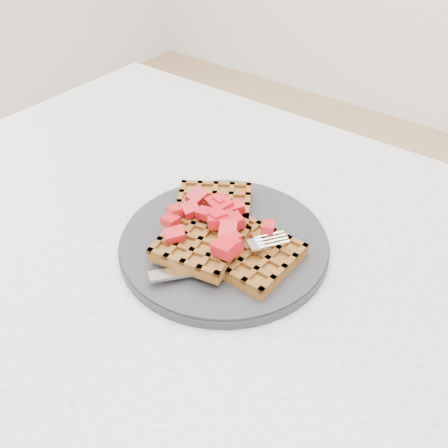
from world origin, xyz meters
name	(u,v)px	position (x,y,z in m)	size (l,w,h in m)	color
table	(249,336)	(0.00, 0.00, 0.64)	(1.20, 0.80, 0.75)	silver
plate	(224,243)	(-0.06, 0.02, 0.76)	(0.27, 0.27, 0.02)	black
waffles	(222,233)	(-0.06, 0.02, 0.78)	(0.21, 0.20, 0.03)	brown
strawberry_pile	(224,215)	(-0.06, 0.02, 0.80)	(0.15, 0.15, 0.02)	#8C0008
fork	(230,262)	(-0.02, -0.02, 0.77)	(0.02, 0.18, 0.02)	silver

